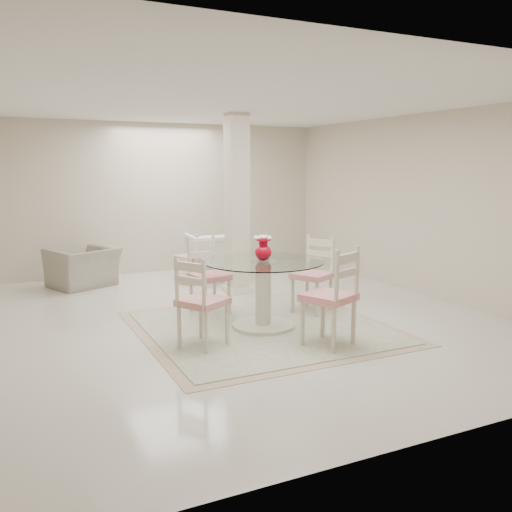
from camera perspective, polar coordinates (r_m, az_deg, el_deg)
name	(u,v)px	position (r m, az deg, el deg)	size (l,w,h in m)	color
ground	(242,317)	(7.04, -1.48, -6.43)	(7.00, 7.00, 0.00)	beige
room_shell	(241,172)	(6.78, -1.54, 8.84)	(6.02, 7.02, 2.71)	beige
column	(237,205)	(8.19, -2.01, 5.39)	(0.30, 0.30, 2.70)	beige
area_rug	(263,327)	(6.58, 0.75, -7.52)	(2.89, 2.89, 0.02)	tan
dining_table	(263,294)	(6.47, 0.76, -4.01)	(1.43, 1.43, 0.83)	beige
red_vase	(263,248)	(6.37, 0.76, 0.80)	(0.23, 0.20, 0.30)	#A50516
dining_chair_east	(315,268)	(7.21, 6.22, -1.30)	(0.61, 0.61, 1.12)	beige
dining_chair_north	(207,269)	(7.16, -5.19, -1.40)	(0.52, 0.52, 1.11)	beige
dining_chair_west	(198,295)	(5.73, -6.08, -4.14)	(0.61, 0.61, 1.11)	beige
dining_chair_south	(335,290)	(5.80, 8.31, -3.52)	(0.64, 0.64, 1.21)	beige
recliner_taupe	(83,267)	(9.17, -17.74, -1.14)	(0.97, 0.85, 0.63)	gray
armchair_white	(213,255)	(9.47, -4.55, 0.08)	(0.84, 0.87, 0.79)	white
side_table	(191,270)	(9.07, -6.81, -1.50)	(0.45, 0.45, 0.47)	#D9B186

